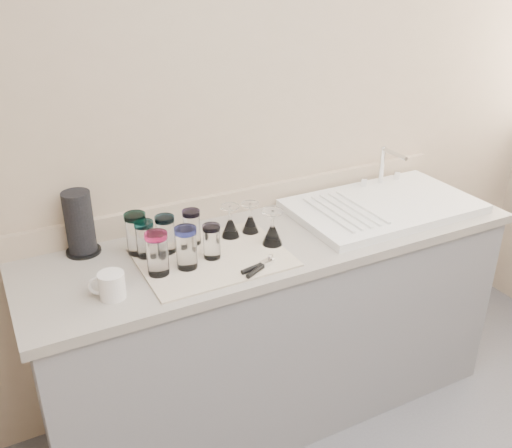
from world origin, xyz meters
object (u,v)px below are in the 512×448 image
tumbler_cyan (166,234)px  tumbler_purple (192,227)px  goblet_back_right (250,222)px  tumbler_blue (186,247)px  goblet_back_left (230,226)px  tumbler_lavender (212,241)px  goblet_front_right (272,233)px  tumbler_teal (145,239)px  tumbler_magenta (157,253)px  paper_towel_roll (80,224)px  tumbler_extra (136,233)px  can_opener (259,267)px  sink_unit (383,205)px  white_mug (111,285)px

tumbler_cyan → tumbler_purple: 0.11m
goblet_back_right → tumbler_blue: bearing=-155.8°
tumbler_cyan → goblet_back_left: tumbler_cyan is taller
goblet_back_left → tumbler_lavender: bearing=-136.9°
tumbler_lavender → goblet_front_right: size_ratio=0.92×
tumbler_teal → tumbler_cyan: 0.08m
tumbler_magenta → goblet_back_right: tumbler_magenta is taller
goblet_front_right → paper_towel_roll: paper_towel_roll is taller
tumbler_extra → can_opener: 0.48m
goblet_back_right → tumbler_magenta: bearing=-161.8°
tumbler_lavender → goblet_front_right: (0.25, -0.01, -0.02)m
tumbler_purple → tumbler_extra: size_ratio=0.86×
sink_unit → tumbler_lavender: size_ratio=6.13×
tumbler_blue → white_mug: bearing=-168.7°
tumbler_magenta → tumbler_cyan: bearing=60.7°
tumbler_extra → goblet_back_right: (0.46, -0.04, -0.04)m
goblet_back_left → paper_towel_roll: size_ratio=0.53×
tumbler_cyan → tumbler_purple: size_ratio=1.06×
tumbler_cyan → tumbler_magenta: tumbler_magenta is taller
tumbler_cyan → can_opener: 0.38m
goblet_front_right → tumbler_magenta: bearing=-178.8°
tumbler_magenta → goblet_back_left: tumbler_magenta is taller
tumbler_purple → goblet_back_right: (0.25, -0.01, -0.03)m
tumbler_blue → tumbler_extra: tumbler_extra is taller
tumbler_magenta → tumbler_lavender: bearing=5.0°
tumbler_cyan → white_mug: tumbler_cyan is taller
tumbler_magenta → goblet_back_right: size_ratio=1.28×
goblet_back_left → goblet_back_right: (0.09, 0.00, -0.00)m
tumbler_purple → white_mug: (-0.38, -0.22, -0.03)m
tumbler_magenta → goblet_back_left: (0.35, 0.15, -0.04)m
tumbler_extra → goblet_back_left: size_ratio=1.21×
goblet_back_left → can_opener: 0.29m
goblet_back_left → goblet_back_right: goblet_back_left is taller
tumbler_purple → tumbler_blue: (-0.09, -0.16, 0.01)m
tumbler_purple → white_mug: bearing=-149.5°
tumbler_purple → goblet_front_right: bearing=-28.4°
sink_unit → tumbler_extra: sink_unit is taller
tumbler_blue → goblet_back_right: size_ratio=1.26×
can_opener → sink_unit: bearing=16.6°
tumbler_cyan → tumbler_lavender: bearing=-41.7°
goblet_back_left → tumbler_extra: bearing=174.0°
can_opener → paper_towel_roll: paper_towel_roll is taller
tumbler_cyan → tumbler_magenta: bearing=-119.3°
tumbler_purple → paper_towel_roll: paper_towel_roll is taller
tumbler_blue → paper_towel_roll: size_ratio=0.63×
tumbler_magenta → can_opener: tumbler_magenta is taller
tumbler_teal → white_mug: bearing=-131.8°
goblet_back_left → white_mug: 0.58m
tumbler_magenta → can_opener: 0.37m
can_opener → tumbler_cyan: bearing=131.7°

